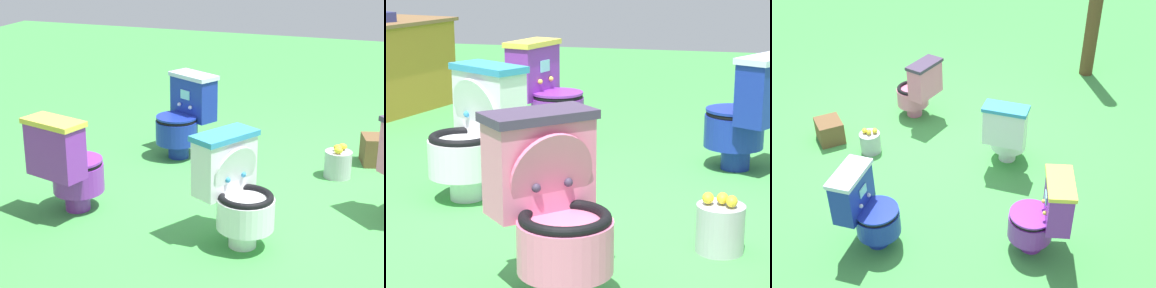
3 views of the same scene
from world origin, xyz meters
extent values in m
plane|color=#429947|center=(0.00, 0.00, 0.00)|extent=(14.00, 14.00, 0.00)
cylinder|color=purple|center=(1.47, 0.72, 0.07)|extent=(0.22, 0.22, 0.14)
cylinder|color=purple|center=(1.46, 0.70, 0.24)|extent=(0.46, 0.46, 0.20)
torus|color=black|center=(1.46, 0.70, 0.35)|extent=(0.44, 0.44, 0.04)
cylinder|color=#EACC4C|center=(1.46, 0.70, 0.30)|extent=(0.30, 0.30, 0.01)
cube|color=purple|center=(1.51, 0.89, 0.51)|extent=(0.45, 0.29, 0.37)
cube|color=#EACC4C|center=(1.51, 0.89, 0.71)|extent=(0.48, 0.32, 0.04)
cube|color=#8CE0E5|center=(1.49, 0.79, 0.56)|extent=(0.11, 0.04, 0.08)
cylinder|color=purple|center=(1.46, 0.70, 0.37)|extent=(0.44, 0.44, 0.02)
sphere|color=#EACC4C|center=(1.55, 0.77, 0.46)|extent=(0.04, 0.04, 0.04)
sphere|color=#EACC4C|center=(1.42, 0.81, 0.46)|extent=(0.04, 0.04, 0.04)
cylinder|color=white|center=(0.19, 0.86, 0.07)|extent=(0.25, 0.25, 0.14)
cylinder|color=white|center=(0.17, 0.87, 0.24)|extent=(0.50, 0.50, 0.20)
torus|color=black|center=(0.17, 0.87, 0.35)|extent=(0.48, 0.48, 0.04)
cylinder|color=#338CBF|center=(0.17, 0.87, 0.30)|extent=(0.33, 0.33, 0.01)
cube|color=white|center=(0.35, 0.77, 0.51)|extent=(0.37, 0.45, 0.37)
cube|color=#338CBF|center=(0.35, 0.77, 0.71)|extent=(0.40, 0.48, 0.04)
cube|color=#8CE0E5|center=(0.26, 0.82, 0.56)|extent=(0.06, 0.10, 0.08)
cylinder|color=white|center=(0.26, 0.82, 0.49)|extent=(0.25, 0.35, 0.35)
sphere|color=#338CBF|center=(0.22, 0.76, 0.46)|extent=(0.04, 0.04, 0.04)
sphere|color=#338CBF|center=(0.29, 0.88, 0.46)|extent=(0.04, 0.04, 0.04)
cylinder|color=pink|center=(-0.90, 0.00, 0.07)|extent=(0.25, 0.25, 0.14)
cylinder|color=pink|center=(-0.91, -0.01, 0.24)|extent=(0.52, 0.52, 0.20)
torus|color=black|center=(-0.91, -0.01, 0.35)|extent=(0.50, 0.50, 0.04)
cylinder|color=#3F334C|center=(-0.91, -0.01, 0.30)|extent=(0.34, 0.34, 0.01)
cube|color=pink|center=(-0.77, 0.13, 0.51)|extent=(0.43, 0.42, 0.37)
cube|color=#3F334C|center=(-0.77, 0.13, 0.71)|extent=(0.46, 0.46, 0.04)
cube|color=#8CE0E5|center=(-0.84, 0.06, 0.56)|extent=(0.08, 0.08, 0.08)
cylinder|color=pink|center=(-0.84, 0.06, 0.49)|extent=(0.31, 0.31, 0.35)
sphere|color=#3F334C|center=(-0.79, 0.01, 0.46)|extent=(0.04, 0.04, 0.04)
sphere|color=#3F334C|center=(-0.89, 0.11, 0.46)|extent=(0.04, 0.04, 0.04)
cylinder|color=#192D9E|center=(1.16, -0.55, 0.07)|extent=(0.24, 0.24, 0.14)
cylinder|color=#192D9E|center=(1.17, -0.53, 0.24)|extent=(0.50, 0.50, 0.20)
torus|color=black|center=(1.17, -0.53, 0.35)|extent=(0.48, 0.48, 0.04)
cylinder|color=silver|center=(1.17, -0.53, 0.30)|extent=(0.32, 0.32, 0.01)
cube|color=#192D9E|center=(1.08, -0.71, 0.51)|extent=(0.45, 0.36, 0.37)
cube|color=silver|center=(1.08, -0.71, 0.71)|extent=(0.48, 0.39, 0.04)
cube|color=#8CE0E5|center=(1.12, -0.62, 0.56)|extent=(0.10, 0.06, 0.08)
cylinder|color=#192D9E|center=(1.17, -0.53, 0.37)|extent=(0.49, 0.49, 0.02)
sphere|color=silver|center=(1.06, -0.58, 0.46)|extent=(0.04, 0.04, 0.04)
sphere|color=silver|center=(1.19, -0.65, 0.46)|extent=(0.04, 0.04, 0.04)
cylinder|color=#B7B7BF|center=(-0.23, -0.55, 0.11)|extent=(0.22, 0.22, 0.22)
ellipsoid|color=yellow|center=(-0.25, -0.59, 0.25)|extent=(0.07, 0.05, 0.05)
ellipsoid|color=yellow|center=(-0.23, -0.49, 0.25)|extent=(0.07, 0.05, 0.05)
ellipsoid|color=yellow|center=(-0.22, -0.55, 0.25)|extent=(0.07, 0.05, 0.05)
camera|label=1|loc=(-0.76, 4.50, 2.01)|focal=60.72mm
camera|label=2|loc=(-3.46, -0.71, 1.31)|focal=69.93mm
camera|label=3|loc=(4.33, -0.43, 3.15)|focal=47.22mm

